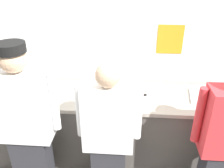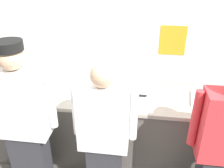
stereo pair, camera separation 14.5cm
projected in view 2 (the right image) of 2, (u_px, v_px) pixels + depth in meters
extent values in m
cube|color=silver|center=(124.00, 42.00, 2.88)|extent=(4.81, 0.10, 2.80)
cube|color=orange|center=(173.00, 41.00, 2.74)|extent=(0.30, 0.01, 0.34)
cube|color=#56514C|center=(119.00, 130.00, 2.91)|extent=(3.01, 0.63, 0.88)
cube|color=#A8A093|center=(120.00, 97.00, 2.69)|extent=(3.07, 0.68, 0.04)
cube|color=#2D2D33|center=(33.00, 165.00, 2.46)|extent=(0.34, 0.20, 0.82)
cube|color=white|center=(20.00, 104.00, 2.12)|extent=(0.48, 0.24, 0.65)
cylinder|color=white|center=(51.00, 101.00, 2.10)|extent=(0.07, 0.07, 0.55)
sphere|color=tan|center=(10.00, 57.00, 1.91)|extent=(0.22, 0.22, 0.22)
cylinder|color=black|center=(8.00, 46.00, 1.87)|extent=(0.23, 0.23, 0.08)
cube|color=white|center=(104.00, 118.00, 2.07)|extent=(0.44, 0.24, 0.60)
cylinder|color=white|center=(76.00, 110.00, 2.12)|extent=(0.07, 0.07, 0.51)
cylinder|color=white|center=(134.00, 115.00, 2.06)|extent=(0.07, 0.07, 0.51)
sphere|color=tan|center=(103.00, 75.00, 1.88)|extent=(0.21, 0.21, 0.21)
cylinder|color=red|center=(195.00, 119.00, 1.96)|extent=(0.07, 0.07, 0.52)
cylinder|color=white|center=(89.00, 98.00, 2.63)|extent=(0.22, 0.22, 0.01)
cylinder|color=white|center=(89.00, 97.00, 2.63)|extent=(0.22, 0.22, 0.01)
cylinder|color=white|center=(89.00, 96.00, 2.62)|extent=(0.22, 0.22, 0.01)
cylinder|color=white|center=(89.00, 95.00, 2.62)|extent=(0.22, 0.22, 0.01)
cylinder|color=white|center=(89.00, 94.00, 2.61)|extent=(0.22, 0.22, 0.01)
cylinder|color=white|center=(113.00, 92.00, 2.74)|extent=(0.25, 0.25, 0.01)
cylinder|color=white|center=(113.00, 91.00, 2.74)|extent=(0.25, 0.25, 0.01)
cylinder|color=white|center=(113.00, 91.00, 2.73)|extent=(0.25, 0.25, 0.01)
cylinder|color=white|center=(113.00, 90.00, 2.73)|extent=(0.25, 0.25, 0.01)
cylinder|color=white|center=(113.00, 89.00, 2.72)|extent=(0.25, 0.25, 0.01)
cylinder|color=#B7BABF|center=(26.00, 84.00, 2.79)|extent=(0.38, 0.38, 0.14)
cube|color=#B7BABF|center=(213.00, 101.00, 2.57)|extent=(0.50, 0.40, 0.02)
cylinder|color=red|center=(15.00, 75.00, 2.98)|extent=(0.06, 0.06, 0.17)
cone|color=red|center=(14.00, 67.00, 2.93)|extent=(0.05, 0.05, 0.04)
cylinder|color=white|center=(52.00, 84.00, 2.90)|extent=(0.10, 0.10, 0.04)
cylinder|color=orange|center=(52.00, 83.00, 2.89)|extent=(0.08, 0.08, 0.01)
cylinder|color=white|center=(57.00, 95.00, 2.66)|extent=(0.10, 0.10, 0.04)
cylinder|color=#5B932D|center=(57.00, 94.00, 2.65)|extent=(0.09, 0.09, 0.01)
cube|color=#B7BABF|center=(155.00, 97.00, 2.66)|extent=(0.19, 0.03, 0.01)
cube|color=black|center=(143.00, 96.00, 2.67)|extent=(0.09, 0.03, 0.02)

